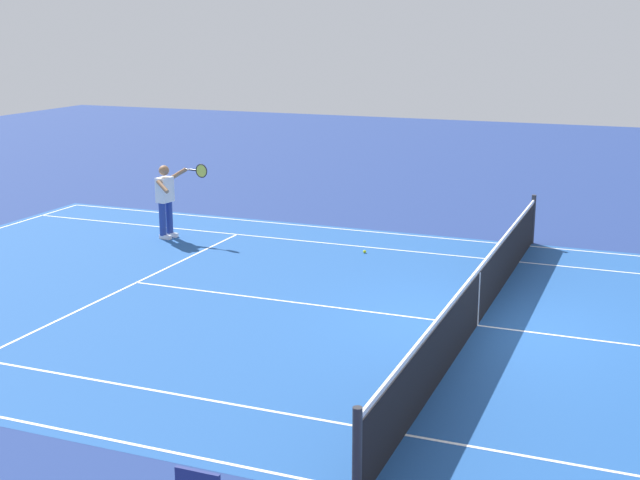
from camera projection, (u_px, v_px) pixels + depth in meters
name	position (u px, v px, depth m)	size (l,w,h in m)	color
ground_plane	(477.00, 325.00, 13.92)	(60.00, 60.00, 0.00)	navy
court_slab	(477.00, 325.00, 13.92)	(24.20, 11.40, 0.00)	#1E4C93
court_line_markings	(477.00, 325.00, 13.92)	(23.85, 11.05, 0.01)	white
tennis_net	(478.00, 296.00, 13.80)	(0.10, 11.70, 1.08)	#2D2D33
tennis_player_near	(167.00, 197.00, 19.42)	(1.12, 0.77, 1.70)	navy
tennis_ball	(365.00, 252.00, 18.30)	(0.07, 0.07, 0.07)	#CCE01E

